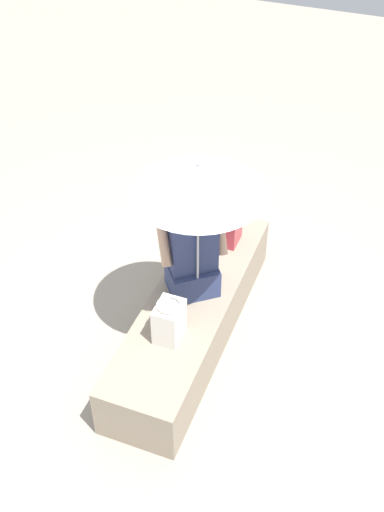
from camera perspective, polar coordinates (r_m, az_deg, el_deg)
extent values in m
plane|color=#9E9384|center=(4.93, -0.03, -6.96)|extent=(14.00, 14.00, 0.00)
cube|color=gray|center=(4.78, -0.03, -5.33)|extent=(2.07, 0.56, 0.41)
cube|color=navy|center=(4.61, 0.03, -1.93)|extent=(0.43, 0.44, 0.22)
cube|color=navy|center=(4.38, 0.03, 1.42)|extent=(0.36, 0.37, 0.48)
sphere|color=tan|center=(4.17, 0.03, 5.02)|extent=(0.20, 0.20, 0.20)
cylinder|color=tan|center=(4.42, 2.51, 2.15)|extent=(0.20, 0.18, 0.32)
cylinder|color=tan|center=(4.32, -2.50, 1.16)|extent=(0.20, 0.18, 0.32)
cylinder|color=#B7B7BC|center=(4.22, 0.53, 1.52)|extent=(0.02, 0.02, 1.14)
cone|color=silver|center=(3.94, 0.57, 6.82)|extent=(0.85, 0.85, 0.19)
sphere|color=#B7B7BC|center=(3.88, 0.58, 8.18)|extent=(0.03, 0.03, 0.03)
cube|color=#B2333D|center=(5.00, 3.50, 2.70)|extent=(0.21, 0.12, 0.32)
torus|color=#B2333D|center=(4.89, 3.58, 4.29)|extent=(0.16, 0.16, 0.01)
cube|color=silver|center=(4.27, -2.04, -5.81)|extent=(0.22, 0.17, 0.29)
torus|color=silver|center=(4.15, -2.09, -4.32)|extent=(0.16, 0.16, 0.01)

